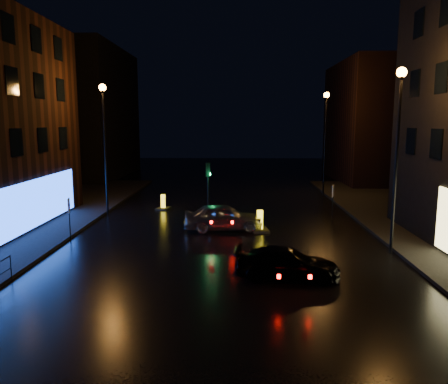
% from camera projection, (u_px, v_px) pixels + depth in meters
% --- Properties ---
extents(ground, '(120.00, 120.00, 0.00)m').
position_uv_depth(ground, '(217.00, 304.00, 14.56)').
color(ground, black).
rests_on(ground, ground).
extents(building_far_left, '(8.00, 16.00, 14.00)m').
position_uv_depth(building_far_left, '(87.00, 113.00, 48.45)').
color(building_far_left, black).
rests_on(building_far_left, ground).
extents(building_far_right, '(8.00, 14.00, 12.00)m').
position_uv_depth(building_far_right, '(376.00, 122.00, 44.78)').
color(building_far_right, black).
rests_on(building_far_right, ground).
extents(street_lamp_lfar, '(0.44, 0.44, 8.37)m').
position_uv_depth(street_lamp_lfar, '(104.00, 129.00, 27.72)').
color(street_lamp_lfar, black).
rests_on(street_lamp_lfar, ground).
extents(street_lamp_rnear, '(0.44, 0.44, 8.37)m').
position_uv_depth(street_lamp_rnear, '(398.00, 132.00, 19.39)').
color(street_lamp_rnear, black).
rests_on(street_lamp_rnear, ground).
extents(street_lamp_rfar, '(0.44, 0.44, 8.37)m').
position_uv_depth(street_lamp_rfar, '(325.00, 128.00, 35.18)').
color(street_lamp_rfar, black).
rests_on(street_lamp_rfar, ground).
extents(traffic_signal, '(1.40, 2.40, 3.45)m').
position_uv_depth(traffic_signal, '(208.00, 208.00, 28.33)').
color(traffic_signal, black).
rests_on(traffic_signal, ground).
extents(silver_hatchback, '(4.54, 2.17, 1.50)m').
position_uv_depth(silver_hatchback, '(223.00, 217.00, 24.42)').
color(silver_hatchback, '#96979C').
rests_on(silver_hatchback, ground).
extents(dark_sedan, '(4.20, 2.02, 1.18)m').
position_uv_depth(dark_sedan, '(287.00, 263.00, 16.91)').
color(dark_sedan, black).
rests_on(dark_sedan, ground).
extents(bollard_near, '(1.06, 1.44, 1.17)m').
position_uv_depth(bollard_near, '(260.00, 226.00, 24.35)').
color(bollard_near, black).
rests_on(bollard_near, ground).
extents(bollard_far, '(1.00, 1.31, 1.03)m').
position_uv_depth(bollard_far, '(163.00, 206.00, 30.48)').
color(bollard_far, black).
rests_on(bollard_far, ground).
extents(road_sign_left, '(0.18, 0.52, 2.18)m').
position_uv_depth(road_sign_left, '(69.00, 209.00, 22.19)').
color(road_sign_left, black).
rests_on(road_sign_left, ground).
extents(road_sign_right, '(0.23, 0.51, 2.19)m').
position_uv_depth(road_sign_right, '(333.00, 194.00, 26.78)').
color(road_sign_right, black).
rests_on(road_sign_right, ground).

